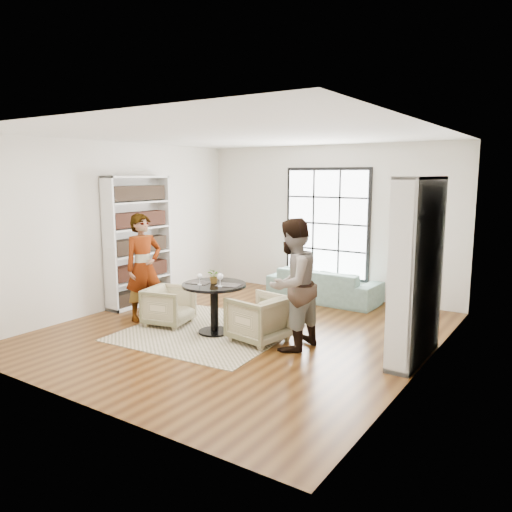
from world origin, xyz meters
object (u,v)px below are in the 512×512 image
Objects in this scene: sofa at (324,285)px; person_right at (292,285)px; wine_glass_left at (200,277)px; armchair_left at (169,306)px; flower_centerpiece at (214,276)px; armchair_right at (259,318)px; person_left at (144,267)px; pedestal_table at (214,298)px; wine_glass_right at (220,277)px.

sofa is 2.88m from person_right.
armchair_left is at bearing 171.46° from wine_glass_left.
wine_glass_left is 0.78× the size of flower_centerpiece.
armchair_right is at bearing -98.54° from armchair_left.
person_left is (-2.21, -0.12, 0.55)m from armchair_right.
wine_glass_left is (-1.45, -0.24, -0.01)m from person_right.
flower_centerpiece reaches higher than pedestal_table.
wine_glass_left is (-0.90, -0.24, 0.56)m from armchair_right.
flower_centerpiece is at bearing 59.71° from wine_glass_left.
armchair_right is 1.09m from wine_glass_left.
sofa is 2.82× the size of armchair_right.
wine_glass_left reaches higher than sofa.
flower_centerpiece is at bearing -96.81° from armchair_left.
person_right reaches higher than sofa.
armchair_left is 2.29m from person_right.
sofa is 2.84m from flower_centerpiece.
armchair_left is 0.80m from person_left.
wine_glass_left reaches higher than armchair_right.
flower_centerpiece is at bearing -78.14° from armchair_right.
wine_glass_left is at bearing -79.21° from person_left.
wine_glass_right is (-0.32, -2.85, 0.61)m from sofa.
person_right is at bearing 2.65° from pedestal_table.
armchair_left is 0.38× the size of person_right.
person_left is at bearing -176.31° from flower_centerpiece.
person_right is (2.21, 0.12, 0.60)m from armchair_left.
person_left is 8.03× the size of flower_centerpiece.
sofa is at bearing 79.42° from pedestal_table.
person_left is at bearing -177.51° from pedestal_table.
pedestal_table is at bearing -62.67° from flower_centerpiece.
person_left is 10.27× the size of wine_glass_left.
person_left is 8.94× the size of wine_glass_right.
wine_glass_right is (-1.13, -0.16, 0.01)m from person_right.
armchair_right is (0.25, -2.70, 0.03)m from sofa.
flower_centerpiece is (-0.53, -2.73, 0.58)m from sofa.
sofa is at bearing 79.01° from flower_centerpiece.
pedestal_table is 1.48m from person_left.
sofa is 1.17× the size of person_right.
sofa is at bearing -158.42° from person_right.
pedestal_table is at bearing 52.56° from wine_glass_left.
person_left is at bearing 77.19° from armchair_left.
person_left is at bearing 56.62° from sofa.
person_right reaches higher than wine_glass_left.
armchair_right is 0.41× the size of person_right.
sofa is 2.94m from wine_glass_right.
person_right is 9.17× the size of wine_glass_right.
armchair_right is 0.83m from wine_glass_right.
sofa is 12.30× the size of wine_glass_left.
wine_glass_right is at bearing 14.01° from wine_glass_left.
sofa is 3.06m from wine_glass_left.
sofa is 1.20× the size of person_left.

